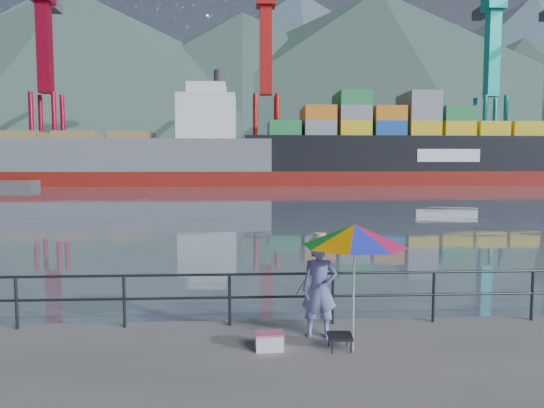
{
  "coord_description": "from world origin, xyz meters",
  "views": [
    {
      "loc": [
        1.33,
        -7.46,
        3.11
      ],
      "look_at": [
        2.04,
        6.0,
        2.0
      ],
      "focal_mm": 32.0,
      "sensor_mm": 36.0,
      "label": 1
    }
  ],
  "objects": [
    {
      "name": "fisherman",
      "position": [
        2.63,
        1.01,
        0.87
      ],
      "size": [
        0.67,
        0.47,
        1.74
      ],
      "primitive_type": "imported",
      "rotation": [
        0.0,
        0.0,
        -0.09
      ],
      "color": "#253C95",
      "rests_on": "ground"
    },
    {
      "name": "beach_umbrella",
      "position": [
        3.1,
        0.34,
        1.94
      ],
      "size": [
        2.18,
        2.18,
        2.12
      ],
      "color": "white",
      "rests_on": "ground"
    },
    {
      "name": "harbor_water",
      "position": [
        0.0,
        130.0,
        0.0
      ],
      "size": [
        500.0,
        280.0,
        0.0
      ],
      "primitive_type": "cube",
      "color": "slate",
      "rests_on": "ground"
    },
    {
      "name": "guardrail",
      "position": [
        0.0,
        1.7,
        0.52
      ],
      "size": [
        22.0,
        0.06,
        1.03
      ],
      "color": "#2D3033",
      "rests_on": "ground"
    },
    {
      "name": "far_dock",
      "position": [
        10.0,
        93.0,
        0.0
      ],
      "size": [
        200.0,
        40.0,
        0.4
      ],
      "primitive_type": "cube",
      "color": "#514F4C",
      "rests_on": "ground"
    },
    {
      "name": "port_cranes",
      "position": [
        31.0,
        84.0,
        16.0
      ],
      "size": [
        116.0,
        28.0,
        38.4
      ],
      "color": "#BA0B27",
      "rests_on": "ground"
    },
    {
      "name": "mountains",
      "position": [
        38.82,
        207.75,
        35.55
      ],
      "size": [
        600.0,
        332.8,
        80.0
      ],
      "color": "#385147",
      "rests_on": "ground"
    },
    {
      "name": "container_stacks",
      "position": [
        29.91,
        93.12,
        3.17
      ],
      "size": [
        58.0,
        5.4,
        7.8
      ],
      "color": "gray",
      "rests_on": "ground"
    },
    {
      "name": "bulk_carrier",
      "position": [
        -20.71,
        71.13,
        4.06
      ],
      "size": [
        55.74,
        9.65,
        14.5
      ],
      "color": "maroon",
      "rests_on": "ground"
    },
    {
      "name": "container_ship",
      "position": [
        34.68,
        72.6,
        5.8
      ],
      "size": [
        63.9,
        10.65,
        18.1
      ],
      "color": "maroon",
      "rests_on": "ground"
    },
    {
      "name": "cooler_bag",
      "position": [
        1.7,
        0.44,
        0.13
      ],
      "size": [
        0.47,
        0.33,
        0.26
      ],
      "primitive_type": "cube",
      "rotation": [
        0.0,
        0.0,
        0.05
      ],
      "color": "silver",
      "rests_on": "ground"
    },
    {
      "name": "folding_stool",
      "position": [
        2.89,
        0.37,
        0.14
      ],
      "size": [
        0.42,
        0.42,
        0.26
      ],
      "color": "black",
      "rests_on": "ground"
    },
    {
      "name": "fishing_rod",
      "position": [
        2.53,
        1.95,
        0.0
      ],
      "size": [
        0.27,
        1.72,
        1.22
      ],
      "primitive_type": "cylinder",
      "rotation": [
        0.96,
        0.0,
        0.15
      ],
      "color": "black",
      "rests_on": "ground"
    }
  ]
}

